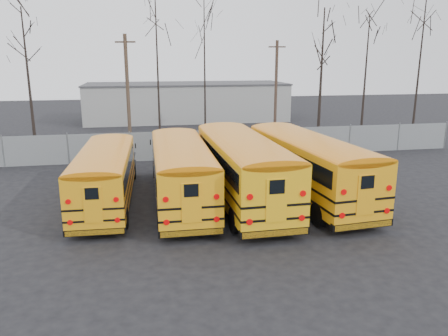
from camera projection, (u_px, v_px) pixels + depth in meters
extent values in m
plane|color=black|center=(220.00, 220.00, 19.05)|extent=(120.00, 120.00, 0.00)
cube|color=gray|center=(189.00, 145.00, 30.23)|extent=(40.00, 0.04, 2.00)
cube|color=#9B9B97|center=(187.00, 102.00, 49.39)|extent=(22.00, 8.00, 4.00)
cylinder|color=black|center=(73.00, 221.00, 17.68)|extent=(0.29, 0.92, 0.91)
cylinder|color=black|center=(125.00, 218.00, 17.98)|extent=(0.29, 0.92, 0.91)
cylinder|color=black|center=(97.00, 173.00, 25.03)|extent=(0.29, 0.92, 0.91)
cylinder|color=black|center=(133.00, 171.00, 25.34)|extent=(0.29, 0.92, 0.91)
cube|color=orange|center=(105.00, 175.00, 20.41)|extent=(2.59, 8.57, 2.15)
cube|color=orange|center=(115.00, 163.00, 25.38)|extent=(2.11, 1.63, 0.91)
cube|color=black|center=(104.00, 166.00, 20.12)|extent=(2.59, 7.66, 0.64)
cube|color=black|center=(108.00, 184.00, 21.32)|extent=(2.67, 10.15, 0.08)
cube|color=black|center=(107.00, 175.00, 21.20)|extent=(2.67, 10.15, 0.08)
cube|color=black|center=(95.00, 231.00, 16.70)|extent=(2.34, 0.28, 0.26)
cube|color=black|center=(117.00, 169.00, 26.20)|extent=(2.20, 0.26, 0.24)
cube|color=orange|center=(93.00, 205.00, 16.34)|extent=(0.69, 0.06, 1.42)
cylinder|color=#B20505|center=(70.00, 223.00, 16.36)|extent=(0.20, 0.04, 0.20)
cylinder|color=#B20505|center=(117.00, 220.00, 16.61)|extent=(0.20, 0.04, 0.20)
cylinder|color=#B20505|center=(68.00, 202.00, 16.15)|extent=(0.20, 0.04, 0.20)
cylinder|color=#B20505|center=(116.00, 200.00, 16.41)|extent=(0.20, 0.04, 0.20)
cylinder|color=black|center=(161.00, 220.00, 17.60)|extent=(0.29, 1.00, 0.99)
cylinder|color=black|center=(216.00, 217.00, 17.98)|extent=(0.29, 1.00, 0.99)
cylinder|color=black|center=(156.00, 170.00, 25.55)|extent=(0.29, 1.00, 0.99)
cylinder|color=black|center=(194.00, 168.00, 25.93)|extent=(0.29, 1.00, 0.99)
cube|color=#FEA913|center=(181.00, 171.00, 20.58)|extent=(2.61, 9.26, 2.33)
cube|color=#FEA913|center=(174.00, 160.00, 25.95)|extent=(2.26, 1.72, 0.99)
cube|color=black|center=(181.00, 162.00, 20.26)|extent=(2.63, 8.27, 0.69)
cube|color=black|center=(180.00, 181.00, 21.56)|extent=(2.66, 10.96, 0.09)
cube|color=black|center=(180.00, 172.00, 21.44)|extent=(2.66, 10.96, 0.09)
cube|color=black|center=(192.00, 232.00, 16.57)|extent=(2.54, 0.25, 0.28)
cube|color=black|center=(174.00, 165.00, 26.84)|extent=(2.38, 0.23, 0.26)
cube|color=#FEA913|center=(191.00, 203.00, 16.17)|extent=(0.74, 0.05, 1.54)
cylinder|color=#B20505|center=(167.00, 222.00, 16.17)|extent=(0.22, 0.04, 0.22)
cylinder|color=#B20505|center=(217.00, 219.00, 16.49)|extent=(0.22, 0.04, 0.22)
cylinder|color=#B20505|center=(166.00, 200.00, 15.95)|extent=(0.22, 0.04, 0.22)
cylinder|color=#B20505|center=(217.00, 197.00, 16.27)|extent=(0.22, 0.04, 0.22)
cylinder|color=black|center=(235.00, 220.00, 17.52)|extent=(0.32, 1.08, 1.07)
cylinder|color=black|center=(292.00, 216.00, 18.01)|extent=(0.32, 1.08, 1.07)
cylinder|color=black|center=(200.00, 167.00, 26.06)|extent=(0.32, 1.08, 1.07)
cylinder|color=black|center=(239.00, 165.00, 26.55)|extent=(0.32, 1.08, 1.07)
cube|color=yellow|center=(243.00, 168.00, 20.76)|extent=(2.88, 10.02, 2.52)
cube|color=yellow|center=(219.00, 156.00, 26.53)|extent=(2.45, 1.87, 1.07)
cube|color=black|center=(244.00, 157.00, 20.42)|extent=(2.90, 8.95, 0.75)
cube|color=black|center=(238.00, 178.00, 21.82)|extent=(2.94, 11.87, 0.10)
cube|color=black|center=(238.00, 168.00, 21.69)|extent=(2.94, 11.87, 0.10)
cube|color=black|center=(275.00, 232.00, 16.46)|extent=(2.75, 0.29, 0.30)
cube|color=black|center=(216.00, 162.00, 27.49)|extent=(2.58, 0.27, 0.28)
cube|color=yellow|center=(277.00, 201.00, 16.03)|extent=(0.80, 0.06, 1.66)
cylinder|color=#B20505|center=(250.00, 222.00, 16.00)|extent=(0.24, 0.05, 0.24)
cylinder|color=#B20505|center=(302.00, 218.00, 16.41)|extent=(0.24, 0.05, 0.24)
cylinder|color=#B20505|center=(250.00, 197.00, 15.76)|extent=(0.24, 0.05, 0.24)
cylinder|color=#B20505|center=(303.00, 193.00, 16.17)|extent=(0.24, 0.05, 0.24)
cylinder|color=black|center=(319.00, 215.00, 18.17)|extent=(0.38, 1.07, 1.05)
cylinder|color=black|center=(368.00, 209.00, 18.80)|extent=(0.38, 1.07, 1.05)
cylinder|color=black|center=(250.00, 166.00, 26.39)|extent=(0.38, 1.07, 1.05)
cylinder|color=black|center=(286.00, 163.00, 27.01)|extent=(0.38, 1.07, 1.05)
cube|color=#F4A012|center=(309.00, 165.00, 21.36)|extent=(3.45, 9.94, 2.46)
cube|color=#F4A012|center=(266.00, 155.00, 26.91)|extent=(2.50, 1.98, 1.05)
cube|color=black|center=(311.00, 155.00, 21.03)|extent=(3.40, 8.89, 0.73)
cube|color=black|center=(300.00, 176.00, 22.38)|extent=(3.63, 11.73, 0.09)
cube|color=black|center=(301.00, 166.00, 22.25)|extent=(3.63, 11.73, 0.09)
cube|color=black|center=(362.00, 225.00, 17.23)|extent=(2.69, 0.46, 0.29)
cube|color=black|center=(261.00, 161.00, 27.84)|extent=(2.52, 0.43, 0.27)
cube|color=#F4A012|center=(366.00, 195.00, 16.81)|extent=(0.79, 0.11, 1.62)
cylinder|color=#B20505|center=(342.00, 216.00, 16.72)|extent=(0.23, 0.06, 0.23)
cylinder|color=#B20505|center=(387.00, 211.00, 17.24)|extent=(0.23, 0.06, 0.23)
cylinder|color=#B20505|center=(344.00, 192.00, 16.49)|extent=(0.23, 0.06, 0.23)
cylinder|color=#B20505|center=(389.00, 188.00, 17.01)|extent=(0.23, 0.06, 0.23)
cylinder|color=#493729|center=(128.00, 94.00, 32.07)|extent=(0.27, 0.27, 8.54)
cube|color=#493729|center=(125.00, 42.00, 31.17)|extent=(1.47, 0.59, 0.11)
cylinder|color=#463327|center=(276.00, 89.00, 38.37)|extent=(0.26, 0.26, 8.33)
cube|color=#463327|center=(277.00, 47.00, 37.48)|extent=(1.48, 0.29, 0.11)
cone|color=black|center=(29.00, 85.00, 30.01)|extent=(0.26, 0.26, 10.16)
cone|color=black|center=(157.00, 65.00, 30.98)|extent=(0.26, 0.26, 12.71)
cone|color=black|center=(205.00, 67.00, 34.76)|extent=(0.26, 0.26, 12.29)
cone|color=black|center=(321.00, 80.00, 33.14)|extent=(0.26, 0.26, 10.44)
cone|color=black|center=(365.00, 83.00, 33.70)|extent=(0.26, 0.26, 9.93)
cone|color=black|center=(419.00, 68.00, 33.92)|extent=(0.26, 0.26, 12.18)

